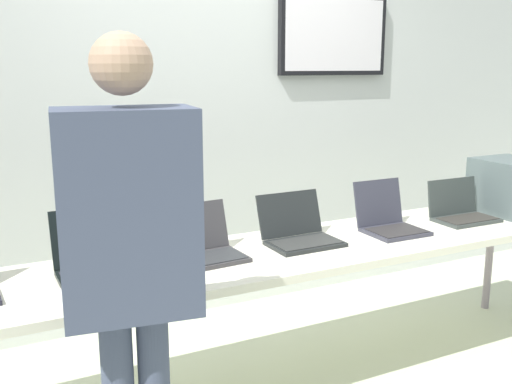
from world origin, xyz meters
The scene contains 10 objects.
back_wall centered at (0.02, 1.13, 1.28)m, with size 8.00×0.11×2.53m.
workbench centered at (0.00, 0.00, 0.71)m, with size 3.62×0.70×0.76m.
equipment_box centered at (1.57, 0.02, 0.92)m, with size 0.37×0.40×0.34m.
laptop_station_1 centered at (-1.00, 0.06, 0.82)m, with size 0.31×0.34×0.27m.
laptop_station_2 centered at (-0.46, 0.06, 0.81)m, with size 0.34×0.33×0.25m.
laptop_station_3 centered at (0.06, 0.06, 0.81)m, with size 0.37×0.32×0.25m.
laptop_station_4 centered at (0.62, 0.03, 0.82)m, with size 0.32×0.33×0.27m.
laptop_station_5 centered at (1.17, 0.02, 0.81)m, with size 0.37×0.27×0.24m.
person centered at (-1.00, -0.62, 1.07)m, with size 0.49×0.63×1.77m.
paper_sheet centered at (-1.26, -0.17, 0.76)m, with size 0.29×0.34×0.00m.
Camera 1 is at (-1.46, -2.45, 1.66)m, focal length 41.11 mm.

